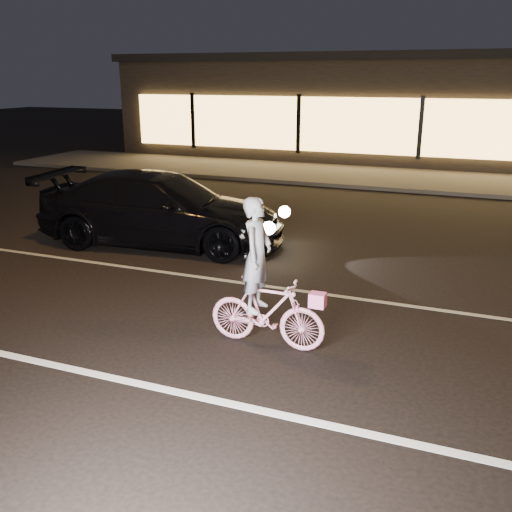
% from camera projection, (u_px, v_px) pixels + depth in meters
% --- Properties ---
extents(ground, '(90.00, 90.00, 0.00)m').
position_uv_depth(ground, '(287.00, 347.00, 7.42)').
color(ground, black).
rests_on(ground, ground).
extents(lane_stripe_near, '(60.00, 0.12, 0.01)m').
position_uv_depth(lane_stripe_near, '(242.00, 406.00, 6.09)').
color(lane_stripe_near, silver).
rests_on(lane_stripe_near, ground).
extents(lane_stripe_far, '(60.00, 0.10, 0.01)m').
position_uv_depth(lane_stripe_far, '(326.00, 294.00, 9.19)').
color(lane_stripe_far, gray).
rests_on(lane_stripe_far, ground).
extents(sidewalk, '(30.00, 4.00, 0.12)m').
position_uv_depth(sidewalk, '(411.00, 180.00, 18.93)').
color(sidewalk, '#383533').
rests_on(sidewalk, ground).
extents(storefront, '(25.40, 8.42, 4.20)m').
position_uv_depth(storefront, '(433.00, 106.00, 23.59)').
color(storefront, black).
rests_on(storefront, ground).
extents(cyclist, '(1.56, 0.54, 1.96)m').
position_uv_depth(cyclist, '(264.00, 295.00, 7.28)').
color(cyclist, '#E53371').
rests_on(cyclist, ground).
extents(sedan, '(5.30, 2.62, 1.48)m').
position_uv_depth(sedan, '(162.00, 209.00, 11.75)').
color(sedan, black).
rests_on(sedan, ground).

